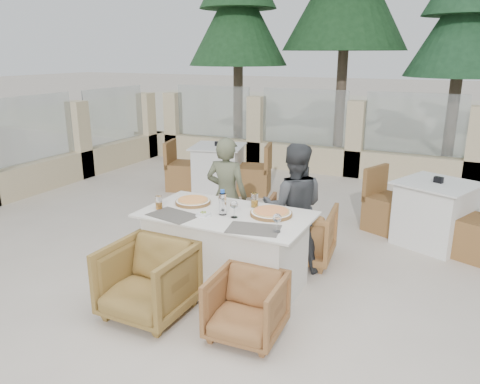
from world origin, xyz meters
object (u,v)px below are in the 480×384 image
at_px(armchair_far_left, 243,221).
at_px(armchair_far_right, 303,233).
at_px(beer_glass_left, 159,203).
at_px(wine_glass_corner, 277,222).
at_px(bg_table_a, 218,169).
at_px(armchair_near_left, 148,280).
at_px(diner_right, 294,208).
at_px(wine_glass_near, 234,208).
at_px(water_bottle, 223,202).
at_px(beer_glass_right, 254,200).
at_px(pizza_right, 271,213).
at_px(pizza_left, 193,201).
at_px(bg_table_b, 434,214).
at_px(wine_glass_centre, 222,201).
at_px(armchair_near_right, 246,307).
at_px(olive_dish, 203,214).
at_px(dining_table, 226,251).
at_px(diner_left, 227,196).

xyz_separation_m(armchair_far_left, armchair_far_right, (0.76, -0.05, -0.00)).
xyz_separation_m(beer_glass_left, armchair_far_left, (0.35, 1.17, -0.52)).
distance_m(wine_glass_corner, bg_table_a, 3.91).
xyz_separation_m(armchair_near_left, diner_right, (0.81, 1.45, 0.35)).
relative_size(wine_glass_near, beer_glass_left, 1.42).
height_order(water_bottle, beer_glass_right, water_bottle).
height_order(pizza_right, bg_table_a, pizza_right).
bearing_deg(diner_right, beer_glass_right, 37.09).
xyz_separation_m(pizza_left, bg_table_b, (2.16, 1.94, -0.41)).
relative_size(pizza_right, bg_table_a, 0.24).
xyz_separation_m(wine_glass_near, beer_glass_right, (0.04, 0.36, -0.02)).
bearing_deg(beer_glass_right, armchair_far_right, 65.61).
height_order(pizza_left, bg_table_b, pizza_left).
bearing_deg(pizza_right, diner_right, 87.78).
bearing_deg(wine_glass_centre, wine_glass_near, -36.15).
bearing_deg(armchair_near_right, pizza_right, 96.09).
bearing_deg(olive_dish, beer_glass_right, 54.88).
distance_m(pizza_left, bg_table_a, 3.08).
relative_size(pizza_right, beer_glass_right, 2.81).
relative_size(olive_dish, armchair_near_right, 0.19).
xyz_separation_m(dining_table, pizza_left, (-0.44, 0.12, 0.41)).
relative_size(water_bottle, wine_glass_near, 1.32).
bearing_deg(wine_glass_near, armchair_far_right, 71.69).
relative_size(dining_table, diner_left, 1.19).
bearing_deg(water_bottle, diner_right, 59.49).
bearing_deg(pizza_left, bg_table_b, 41.95).
xyz_separation_m(diner_left, diner_right, (0.83, -0.09, 0.01)).
distance_m(wine_glass_centre, diner_right, 0.82).
bearing_deg(wine_glass_near, olive_dish, -162.47).
height_order(wine_glass_centre, wine_glass_corner, same).
height_order(water_bottle, armchair_near_left, water_bottle).
bearing_deg(diner_left, beer_glass_right, 134.88).
distance_m(bg_table_a, bg_table_b, 3.50).
height_order(pizza_right, armchair_near_right, pizza_right).
bearing_deg(bg_table_a, wine_glass_near, -73.30).
xyz_separation_m(beer_glass_left, olive_dish, (0.49, 0.01, -0.04)).
bearing_deg(armchair_near_left, wine_glass_centre, 70.85).
distance_m(pizza_right, wine_glass_near, 0.36).
bearing_deg(wine_glass_near, diner_left, 121.72).
bearing_deg(olive_dish, pizza_right, 27.97).
height_order(pizza_right, armchair_near_left, pizza_right).
xyz_separation_m(armchair_far_right, diner_left, (-0.86, -0.16, 0.36)).
bearing_deg(armchair_near_left, dining_table, 63.51).
height_order(armchair_far_left, armchair_near_right, armchair_far_left).
relative_size(olive_dish, armchair_near_left, 0.15).
relative_size(diner_right, bg_table_b, 0.83).
distance_m(wine_glass_near, armchair_far_right, 1.20).
xyz_separation_m(olive_dish, armchair_near_left, (-0.23, -0.59, -0.47)).
bearing_deg(armchair_near_left, wine_glass_corner, 27.80).
xyz_separation_m(pizza_right, armchair_near_right, (0.13, -0.81, -0.53)).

